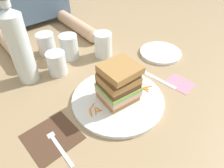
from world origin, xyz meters
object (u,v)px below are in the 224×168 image
object	(u,v)px
fork	(56,142)
empty_tumbler_1	(46,44)
sandwich	(119,83)
juice_glass	(103,46)
empty_tumbler_2	(57,63)
knife	(153,77)
napkin_pink	(180,83)
empty_tumbler_0	(69,47)
side_plate	(160,53)
napkin_dark	(52,137)
main_plate	(118,99)
water_bottle	(19,46)

from	to	relation	value
fork	empty_tumbler_1	bearing A→B (deg)	66.18
sandwich	fork	world-z (taller)	sandwich
juice_glass	empty_tumbler_2	xyz separation A→B (m)	(-0.21, 0.01, -0.00)
empty_tumbler_1	knife	bearing A→B (deg)	-60.03
sandwich	napkin_pink	distance (m)	0.25
empty_tumbler_0	side_plate	distance (m)	0.38
empty_tumbler_0	empty_tumbler_2	bearing A→B (deg)	-145.23
napkin_dark	empty_tumbler_0	size ratio (longest dim) A/B	1.37
main_plate	napkin_dark	xyz separation A→B (m)	(-0.23, 0.01, -0.00)
main_plate	napkin_dark	distance (m)	0.23
empty_tumbler_1	napkin_dark	bearing A→B (deg)	-114.98
empty_tumbler_1	napkin_pink	xyz separation A→B (m)	(0.27, -0.48, -0.04)
fork	side_plate	xyz separation A→B (m)	(0.55, 0.11, 0.00)
main_plate	juice_glass	xyz separation A→B (m)	(0.13, 0.24, 0.04)
side_plate	juice_glass	bearing A→B (deg)	142.98
fork	empty_tumbler_1	size ratio (longest dim) A/B	1.85
napkin_pink	knife	bearing A→B (deg)	117.39
main_plate	napkin_dark	size ratio (longest dim) A/B	2.18
napkin_pink	empty_tumbler_2	bearing A→B (deg)	132.51
knife	side_plate	bearing A→B (deg)	32.10
empty_tumbler_1	napkin_pink	size ratio (longest dim) A/B	0.97
sandwich	side_plate	size ratio (longest dim) A/B	0.75
knife	empty_tumbler_0	world-z (taller)	empty_tumbler_0
empty_tumbler_1	napkin_pink	bearing A→B (deg)	-60.48
napkin_dark	empty_tumbler_2	size ratio (longest dim) A/B	1.56
napkin_dark	knife	size ratio (longest dim) A/B	0.68
main_plate	empty_tumbler_0	bearing A→B (deg)	87.57
sandwich	water_bottle	size ratio (longest dim) A/B	0.43
knife	sandwich	bearing A→B (deg)	-176.63
fork	side_plate	bearing A→B (deg)	11.42
side_plate	water_bottle	bearing A→B (deg)	158.98
knife	side_plate	size ratio (longest dim) A/B	1.16
sandwich	empty_tumbler_0	distance (m)	0.32
fork	juice_glass	world-z (taller)	juice_glass
empty_tumbler_2	side_plate	bearing A→B (deg)	-21.57
empty_tumbler_0	empty_tumbler_2	world-z (taller)	empty_tumbler_0
water_bottle	empty_tumbler_0	bearing A→B (deg)	8.79
main_plate	juice_glass	size ratio (longest dim) A/B	2.95
juice_glass	empty_tumbler_1	world-z (taller)	juice_glass
knife	napkin_pink	bearing A→B (deg)	-62.61
empty_tumbler_2	empty_tumbler_0	bearing A→B (deg)	34.77
knife	empty_tumbler_2	distance (m)	0.36
knife	juice_glass	world-z (taller)	juice_glass
juice_glass	water_bottle	world-z (taller)	water_bottle
side_plate	fork	bearing A→B (deg)	-168.58
napkin_dark	empty_tumbler_2	bearing A→B (deg)	58.15
knife	fork	bearing A→B (deg)	-176.69
napkin_dark	empty_tumbler_1	size ratio (longest dim) A/B	1.52
fork	napkin_pink	xyz separation A→B (m)	(0.46, -0.06, -0.00)
fork	napkin_pink	size ratio (longest dim) A/B	1.79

